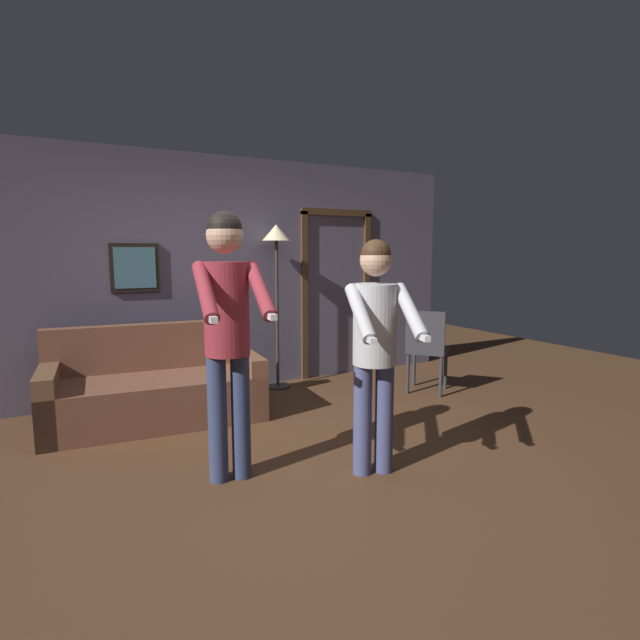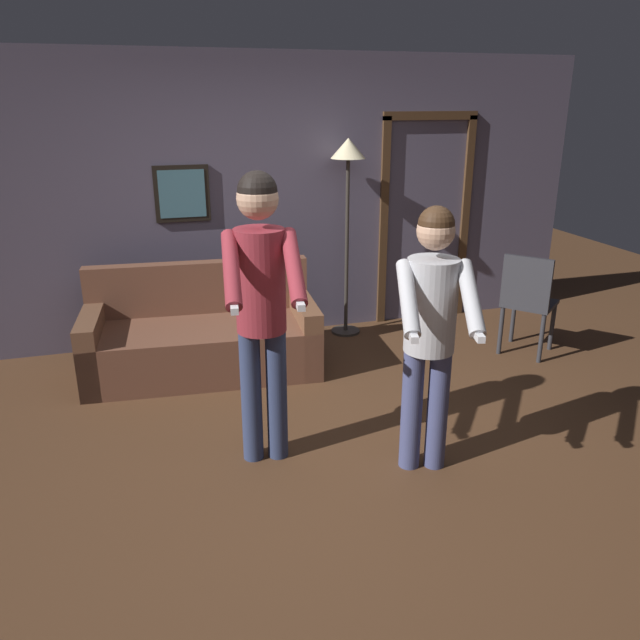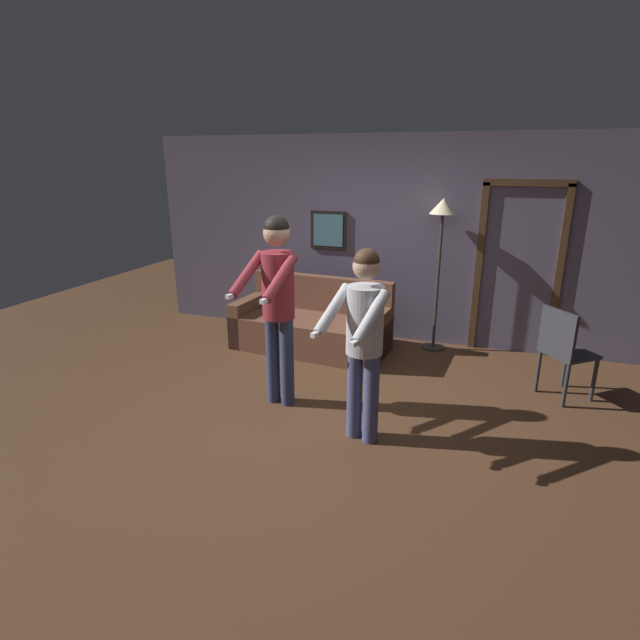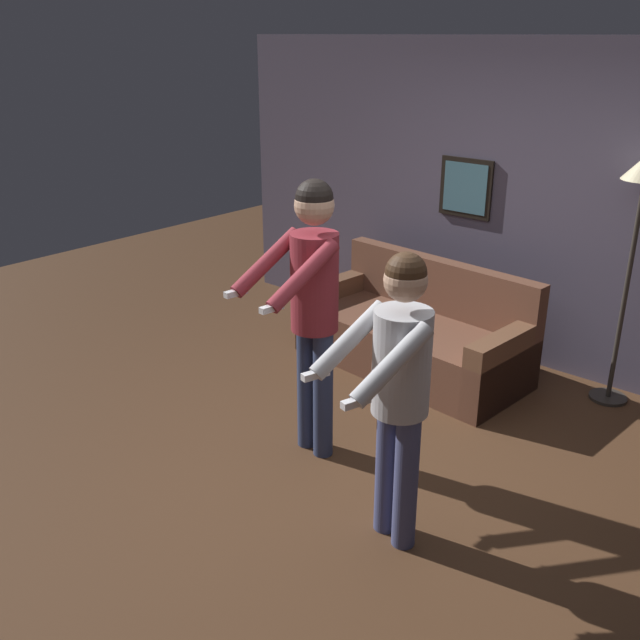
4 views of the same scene
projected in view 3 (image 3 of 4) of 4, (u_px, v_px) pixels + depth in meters
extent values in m
plane|color=#4E311E|center=(326.00, 411.00, 4.76)|extent=(12.00, 12.00, 0.00)
cube|color=#585166|center=(383.00, 240.00, 6.42)|extent=(6.40, 0.06, 2.60)
cube|color=black|center=(328.00, 230.00, 6.58)|extent=(0.48, 0.02, 0.50)
cube|color=teal|center=(328.00, 230.00, 6.57)|extent=(0.40, 0.01, 0.42)
cube|color=#4C331E|center=(478.00, 269.00, 6.08)|extent=(0.08, 0.04, 2.04)
cube|color=#4C331E|center=(559.00, 274.00, 5.80)|extent=(0.08, 0.04, 2.04)
cube|color=#4C331E|center=(529.00, 183.00, 5.63)|extent=(0.98, 0.04, 0.08)
cube|color=brown|center=(311.00, 333.00, 6.26)|extent=(1.96, 1.00, 0.42)
cube|color=brown|center=(322.00, 293.00, 6.43)|extent=(1.91, 0.29, 0.45)
cube|color=brown|center=(251.00, 319.00, 6.57)|extent=(0.23, 0.86, 0.58)
cube|color=brown|center=(377.00, 337.00, 5.90)|extent=(0.23, 0.86, 0.58)
cylinder|color=#332D28|center=(433.00, 347.00, 6.35)|extent=(0.28, 0.28, 0.02)
cylinder|color=#332D28|center=(438.00, 283.00, 6.10)|extent=(0.04, 0.04, 1.66)
cone|color=#F9EAB7|center=(443.00, 206.00, 5.81)|extent=(0.32, 0.32, 0.18)
cylinder|color=navy|center=(273.00, 359.00, 4.84)|extent=(0.13, 0.13, 0.88)
cylinder|color=navy|center=(287.00, 362.00, 4.78)|extent=(0.13, 0.13, 0.88)
cylinder|color=maroon|center=(278.00, 285.00, 4.58)|extent=(0.30, 0.30, 0.62)
sphere|color=tan|center=(277.00, 233.00, 4.43)|extent=(0.24, 0.24, 0.24)
sphere|color=black|center=(276.00, 228.00, 4.42)|extent=(0.23, 0.23, 0.23)
cylinder|color=maroon|center=(247.00, 274.00, 4.41)|extent=(0.15, 0.52, 0.36)
cube|color=white|center=(232.00, 295.00, 4.25)|extent=(0.06, 0.15, 0.04)
cylinder|color=maroon|center=(280.00, 278.00, 4.26)|extent=(0.15, 0.52, 0.36)
cube|color=white|center=(266.00, 300.00, 4.11)|extent=(0.06, 0.15, 0.04)
cylinder|color=#434A76|center=(355.00, 394.00, 4.23)|extent=(0.13, 0.13, 0.79)
cylinder|color=#434A76|center=(371.00, 399.00, 4.14)|extent=(0.13, 0.13, 0.79)
cylinder|color=#B2B2B7|center=(365.00, 320.00, 3.98)|extent=(0.30, 0.30, 0.56)
sphere|color=tan|center=(366.00, 266.00, 3.85)|extent=(0.22, 0.22, 0.22)
sphere|color=#382314|center=(367.00, 261.00, 3.83)|extent=(0.21, 0.21, 0.21)
cylinder|color=#B2B2B7|center=(333.00, 309.00, 3.88)|extent=(0.21, 0.47, 0.35)
cube|color=white|center=(318.00, 333.00, 3.76)|extent=(0.08, 0.16, 0.04)
cylinder|color=#B2B2B7|center=(371.00, 317.00, 3.69)|extent=(0.21, 0.47, 0.35)
cube|color=white|center=(357.00, 342.00, 3.58)|extent=(0.08, 0.16, 0.04)
cylinder|color=#2D2D33|center=(594.00, 380.00, 4.90)|extent=(0.04, 0.04, 0.45)
cylinder|color=#2D2D33|center=(565.00, 366.00, 5.22)|extent=(0.04, 0.04, 0.45)
cylinder|color=#2D2D33|center=(566.00, 386.00, 4.78)|extent=(0.04, 0.04, 0.45)
cylinder|color=#2D2D33|center=(538.00, 371.00, 5.10)|extent=(0.04, 0.04, 0.45)
cube|color=#2D2D33|center=(569.00, 353.00, 4.92)|extent=(0.59, 0.59, 0.03)
cube|color=#2D2D33|center=(558.00, 333.00, 4.79)|extent=(0.30, 0.35, 0.45)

